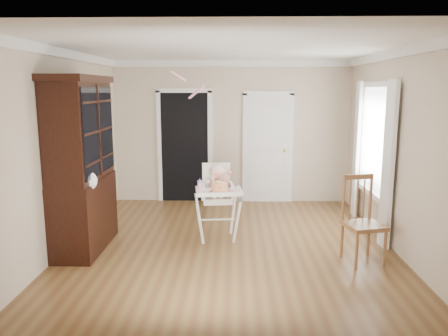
{
  "coord_description": "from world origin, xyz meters",
  "views": [
    {
      "loc": [
        0.07,
        -5.85,
        2.18
      ],
      "look_at": [
        -0.08,
        0.19,
        1.07
      ],
      "focal_mm": 35.0,
      "sensor_mm": 36.0,
      "label": 1
    }
  ],
  "objects_px": {
    "china_cabinet": "(82,165)",
    "dining_chair": "(363,222)",
    "sippy_cup": "(200,185)",
    "cake": "(220,187)",
    "high_chair": "(217,193)"
  },
  "relations": [
    {
      "from": "high_chair",
      "to": "cake",
      "type": "xyz_separation_m",
      "value": [
        0.05,
        -0.3,
        0.15
      ]
    },
    {
      "from": "china_cabinet",
      "to": "dining_chair",
      "type": "xyz_separation_m",
      "value": [
        3.68,
        -0.36,
        -0.66
      ]
    },
    {
      "from": "sippy_cup",
      "to": "dining_chair",
      "type": "distance_m",
      "value": 2.23
    },
    {
      "from": "sippy_cup",
      "to": "china_cabinet",
      "type": "distance_m",
      "value": 1.62
    },
    {
      "from": "sippy_cup",
      "to": "china_cabinet",
      "type": "height_order",
      "value": "china_cabinet"
    },
    {
      "from": "high_chair",
      "to": "sippy_cup",
      "type": "relative_size",
      "value": 6.79
    },
    {
      "from": "cake",
      "to": "china_cabinet",
      "type": "xyz_separation_m",
      "value": [
        -1.85,
        -0.13,
        0.33
      ]
    },
    {
      "from": "high_chair",
      "to": "sippy_cup",
      "type": "height_order",
      "value": "high_chair"
    },
    {
      "from": "sippy_cup",
      "to": "dining_chair",
      "type": "bearing_deg",
      "value": -16.24
    },
    {
      "from": "cake",
      "to": "dining_chair",
      "type": "bearing_deg",
      "value": -15.18
    },
    {
      "from": "china_cabinet",
      "to": "sippy_cup",
      "type": "bearing_deg",
      "value": 9.1
    },
    {
      "from": "sippy_cup",
      "to": "dining_chair",
      "type": "xyz_separation_m",
      "value": [
        2.11,
        -0.62,
        -0.34
      ]
    },
    {
      "from": "cake",
      "to": "high_chair",
      "type": "bearing_deg",
      "value": 98.93
    },
    {
      "from": "sippy_cup",
      "to": "high_chair",
      "type": "bearing_deg",
      "value": 37.35
    },
    {
      "from": "cake",
      "to": "sippy_cup",
      "type": "xyz_separation_m",
      "value": [
        -0.28,
        0.12,
        0.0
      ]
    }
  ]
}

